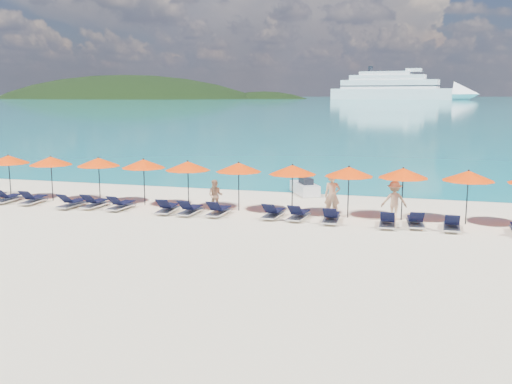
# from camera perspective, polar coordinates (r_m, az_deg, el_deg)

# --- Properties ---
(ground) EXTENTS (1400.00, 1400.00, 0.00)m
(ground) POSITION_cam_1_polar(r_m,az_deg,el_deg) (21.58, -2.18, -4.45)
(ground) COLOR beige
(sea) EXTENTS (1600.00, 1300.00, 0.01)m
(sea) POSITION_cam_1_polar(r_m,az_deg,el_deg) (679.93, 15.51, 9.01)
(sea) COLOR #1FA9B2
(sea) RESTS_ON ground
(headland_main) EXTENTS (374.00, 242.00, 126.50)m
(headland_main) POSITION_cam_1_polar(r_m,az_deg,el_deg) (639.75, -12.87, 5.68)
(headland_main) COLOR black
(headland_main) RESTS_ON ground
(headland_small) EXTENTS (162.00, 126.00, 85.50)m
(headland_small) POSITION_cam_1_polar(r_m,az_deg,el_deg) (601.98, 0.76, 5.96)
(headland_small) COLOR black
(headland_small) RESTS_ON ground
(cruise_ship) EXTENTS (130.42, 41.28, 35.86)m
(cruise_ship) POSITION_cam_1_polar(r_m,az_deg,el_deg) (533.13, 14.58, 9.93)
(cruise_ship) COLOR white
(cruise_ship) RESTS_ON ground
(jetski) EXTENTS (2.02, 2.64, 0.89)m
(jetski) POSITION_cam_1_polar(r_m,az_deg,el_deg) (30.55, 4.91, 0.45)
(jetski) COLOR silver
(jetski) RESTS_ON ground
(beachgoer_a) EXTENTS (0.78, 0.61, 1.89)m
(beachgoer_a) POSITION_cam_1_polar(r_m,az_deg,el_deg) (24.94, 7.63, -0.37)
(beachgoer_a) COLOR tan
(beachgoer_a) RESTS_ON ground
(beachgoer_b) EXTENTS (0.74, 0.47, 1.44)m
(beachgoer_b) POSITION_cam_1_polar(r_m,az_deg,el_deg) (26.13, -4.08, -0.34)
(beachgoer_b) COLOR tan
(beachgoer_b) RESTS_ON ground
(beachgoer_c) EXTENTS (1.14, 0.66, 1.67)m
(beachgoer_c) POSITION_cam_1_polar(r_m,az_deg,el_deg) (24.90, 13.65, -0.83)
(beachgoer_c) COLOR tan
(beachgoer_c) RESTS_ON ground
(umbrella_0) EXTENTS (2.10, 2.10, 2.28)m
(umbrella_0) POSITION_cam_1_polar(r_m,az_deg,el_deg) (31.60, -23.52, 3.01)
(umbrella_0) COLOR black
(umbrella_0) RESTS_ON ground
(umbrella_1) EXTENTS (2.10, 2.10, 2.28)m
(umbrella_1) POSITION_cam_1_polar(r_m,az_deg,el_deg) (30.15, -19.84, 2.95)
(umbrella_1) COLOR black
(umbrella_1) RESTS_ON ground
(umbrella_2) EXTENTS (2.10, 2.10, 2.28)m
(umbrella_2) POSITION_cam_1_polar(r_m,az_deg,el_deg) (28.93, -15.48, 2.91)
(umbrella_2) COLOR black
(umbrella_2) RESTS_ON ground
(umbrella_3) EXTENTS (2.10, 2.10, 2.28)m
(umbrella_3) POSITION_cam_1_polar(r_m,az_deg,el_deg) (27.74, -11.18, 2.80)
(umbrella_3) COLOR black
(umbrella_3) RESTS_ON ground
(umbrella_4) EXTENTS (2.10, 2.10, 2.28)m
(umbrella_4) POSITION_cam_1_polar(r_m,az_deg,el_deg) (26.57, -6.83, 2.62)
(umbrella_4) COLOR black
(umbrella_4) RESTS_ON ground
(umbrella_5) EXTENTS (2.10, 2.10, 2.28)m
(umbrella_5) POSITION_cam_1_polar(r_m,az_deg,el_deg) (25.90, -1.75, 2.50)
(umbrella_5) COLOR black
(umbrella_5) RESTS_ON ground
(umbrella_6) EXTENTS (2.10, 2.10, 2.28)m
(umbrella_6) POSITION_cam_1_polar(r_m,az_deg,el_deg) (25.08, 3.67, 2.24)
(umbrella_6) COLOR black
(umbrella_6) RESTS_ON ground
(umbrella_7) EXTENTS (2.10, 2.10, 2.28)m
(umbrella_7) POSITION_cam_1_polar(r_m,az_deg,el_deg) (24.74, 9.27, 2.03)
(umbrella_7) COLOR black
(umbrella_7) RESTS_ON ground
(umbrella_8) EXTENTS (2.10, 2.10, 2.28)m
(umbrella_8) POSITION_cam_1_polar(r_m,az_deg,el_deg) (24.76, 14.51, 1.85)
(umbrella_8) COLOR black
(umbrella_8) RESTS_ON ground
(umbrella_9) EXTENTS (2.10, 2.10, 2.28)m
(umbrella_9) POSITION_cam_1_polar(r_m,az_deg,el_deg) (24.72, 20.48, 1.53)
(umbrella_9) COLOR black
(umbrella_9) RESTS_ON ground
(lounger_1) EXTENTS (0.66, 1.72, 0.66)m
(lounger_1) POSITION_cam_1_polar(r_m,az_deg,el_deg) (30.70, -23.57, -0.54)
(lounger_1) COLOR silver
(lounger_1) RESTS_ON ground
(lounger_2) EXTENTS (0.73, 1.74, 0.66)m
(lounger_2) POSITION_cam_1_polar(r_m,az_deg,el_deg) (29.83, -21.39, -0.67)
(lounger_2) COLOR silver
(lounger_2) RESTS_ON ground
(lounger_3) EXTENTS (0.78, 1.75, 0.66)m
(lounger_3) POSITION_cam_1_polar(r_m,az_deg,el_deg) (28.22, -17.89, -1.04)
(lounger_3) COLOR silver
(lounger_3) RESTS_ON ground
(lounger_4) EXTENTS (0.72, 1.73, 0.66)m
(lounger_4) POSITION_cam_1_polar(r_m,az_deg,el_deg) (27.86, -15.79, -1.06)
(lounger_4) COLOR silver
(lounger_4) RESTS_ON ground
(lounger_5) EXTENTS (0.73, 1.74, 0.66)m
(lounger_5) POSITION_cam_1_polar(r_m,az_deg,el_deg) (27.11, -13.35, -1.25)
(lounger_5) COLOR silver
(lounger_5) RESTS_ON ground
(lounger_6) EXTENTS (0.73, 1.74, 0.66)m
(lounger_6) POSITION_cam_1_polar(r_m,az_deg,el_deg) (25.97, -8.83, -1.58)
(lounger_6) COLOR silver
(lounger_6) RESTS_ON ground
(lounger_7) EXTENTS (0.69, 1.73, 0.66)m
(lounger_7) POSITION_cam_1_polar(r_m,az_deg,el_deg) (25.49, -6.59, -1.75)
(lounger_7) COLOR silver
(lounger_7) RESTS_ON ground
(lounger_8) EXTENTS (0.71, 1.73, 0.66)m
(lounger_8) POSITION_cam_1_polar(r_m,az_deg,el_deg) (25.16, -3.76, -1.85)
(lounger_8) COLOR silver
(lounger_8) RESTS_ON ground
(lounger_9) EXTENTS (0.74, 1.74, 0.66)m
(lounger_9) POSITION_cam_1_polar(r_m,az_deg,el_deg) (24.62, 1.73, -2.10)
(lounger_9) COLOR silver
(lounger_9) RESTS_ON ground
(lounger_10) EXTENTS (0.79, 1.75, 0.66)m
(lounger_10) POSITION_cam_1_polar(r_m,az_deg,el_deg) (24.34, 4.30, -2.26)
(lounger_10) COLOR silver
(lounger_10) RESTS_ON ground
(lounger_11) EXTENTS (0.69, 1.73, 0.66)m
(lounger_11) POSITION_cam_1_polar(r_m,az_deg,el_deg) (23.95, 7.52, -2.51)
(lounger_11) COLOR silver
(lounger_11) RESTS_ON ground
(lounger_12) EXTENTS (0.66, 1.71, 0.66)m
(lounger_12) POSITION_cam_1_polar(r_m,az_deg,el_deg) (23.60, 13.03, -2.87)
(lounger_12) COLOR silver
(lounger_12) RESTS_ON ground
(lounger_13) EXTENTS (0.76, 1.75, 0.66)m
(lounger_13) POSITION_cam_1_polar(r_m,az_deg,el_deg) (23.89, 15.65, -2.83)
(lounger_13) COLOR silver
(lounger_13) RESTS_ON ground
(lounger_14) EXTENTS (0.69, 1.73, 0.66)m
(lounger_14) POSITION_cam_1_polar(r_m,az_deg,el_deg) (23.75, 18.99, -3.07)
(lounger_14) COLOR silver
(lounger_14) RESTS_ON ground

